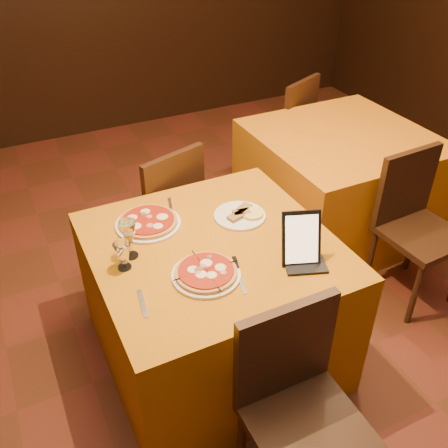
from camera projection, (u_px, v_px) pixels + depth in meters
name	position (u px, v px, depth m)	size (l,w,h in m)	color
floor	(260.00, 393.00, 2.53)	(6.00, 7.00, 0.01)	#5E2D19
main_table	(213.00, 303.00, 2.53)	(1.10, 1.10, 0.75)	#B76C0B
side_table	(337.00, 184.00, 3.50)	(1.10, 1.10, 0.75)	#CA710C
chair_main_near	(307.00, 427.00, 1.87)	(0.47, 0.47, 0.91)	black
chair_main_far	(157.00, 210.00, 3.08)	(0.42, 0.42, 0.91)	black
chair_side_near	(423.00, 234.00, 2.87)	(0.39, 0.39, 0.91)	black
chair_side_far	(279.00, 130.00, 4.04)	(0.40, 0.40, 0.91)	black
pizza_near	(206.00, 273.00, 2.12)	(0.30, 0.30, 0.03)	white
pizza_far	(148.00, 223.00, 2.43)	(0.32, 0.32, 0.03)	white
cutlet_dish	(240.00, 215.00, 2.49)	(0.26, 0.26, 0.03)	white
wine_glass	(129.00, 239.00, 2.19)	(0.08, 0.08, 0.19)	#DAE180
water_glass	(123.00, 256.00, 2.14)	(0.07, 0.07, 0.13)	silver
tablet	(301.00, 238.00, 2.15)	(0.17, 0.01, 0.24)	black
knife	(240.00, 277.00, 2.12)	(0.22, 0.02, 0.01)	silver
fork_near	(143.00, 303.00, 1.99)	(0.16, 0.02, 0.01)	silver
fork_far	(170.00, 205.00, 2.58)	(0.14, 0.02, 0.01)	silver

